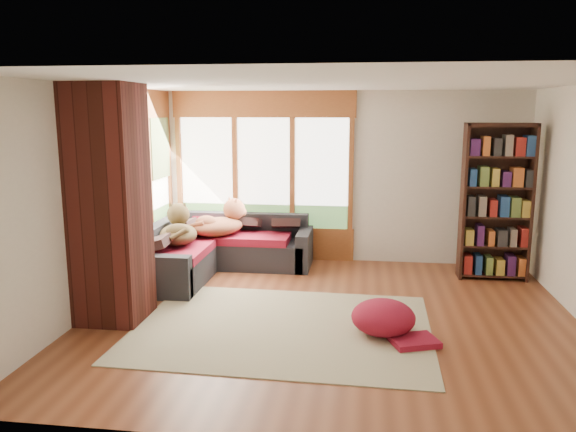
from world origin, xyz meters
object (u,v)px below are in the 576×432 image
(pouf, at_px, (383,316))
(dog_brindle, at_px, (178,224))
(bookshelf, at_px, (496,202))
(brick_chimney, at_px, (110,205))
(dog_tan, at_px, (221,217))
(sectional_sofa, at_px, (204,249))
(area_rug, at_px, (282,327))

(pouf, relative_size, dog_brindle, 0.72)
(bookshelf, relative_size, dog_brindle, 2.32)
(brick_chimney, relative_size, dog_tan, 2.79)
(dog_tan, height_order, dog_brindle, dog_tan)
(sectional_sofa, height_order, dog_brindle, dog_brindle)
(sectional_sofa, relative_size, dog_brindle, 2.38)
(brick_chimney, xyz_separation_m, sectional_sofa, (0.45, 2.05, -1.00))
(area_rug, bearing_deg, brick_chimney, 179.15)
(bookshelf, bearing_deg, dog_brindle, -172.82)
(brick_chimney, bearing_deg, dog_brindle, 82.30)
(brick_chimney, distance_m, pouf, 3.18)
(dog_tan, bearing_deg, sectional_sofa, 158.04)
(bookshelf, bearing_deg, pouf, -125.36)
(sectional_sofa, distance_m, dog_tan, 0.53)
(sectional_sofa, bearing_deg, dog_brindle, -118.21)
(area_rug, xyz_separation_m, bookshelf, (2.64, 2.17, 1.07))
(dog_brindle, bearing_deg, area_rug, -151.13)
(sectional_sofa, relative_size, pouf, 3.28)
(dog_tan, bearing_deg, bookshelf, -44.09)
(dog_brindle, bearing_deg, dog_tan, -57.96)
(brick_chimney, bearing_deg, area_rug, -0.85)
(pouf, height_order, dog_brindle, dog_brindle)
(sectional_sofa, height_order, dog_tan, dog_tan)
(brick_chimney, distance_m, area_rug, 2.30)
(dog_tan, bearing_deg, dog_brindle, -174.86)
(sectional_sofa, height_order, pouf, sectional_sofa)
(brick_chimney, bearing_deg, sectional_sofa, 77.71)
(area_rug, relative_size, dog_brindle, 3.41)
(bookshelf, bearing_deg, sectional_sofa, -178.64)
(brick_chimney, bearing_deg, dog_tan, 72.24)
(area_rug, xyz_separation_m, dog_tan, (-1.22, 2.17, 0.76))
(sectional_sofa, bearing_deg, pouf, -40.83)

